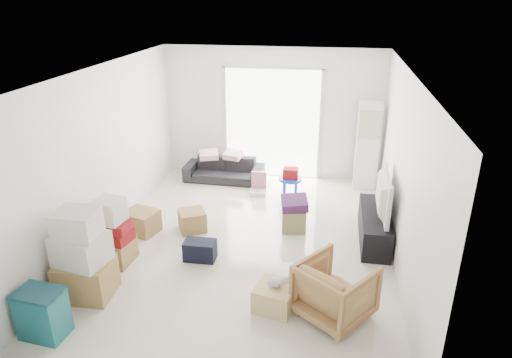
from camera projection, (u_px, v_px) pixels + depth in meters
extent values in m
cube|color=white|center=(245.00, 251.00, 7.26)|extent=(4.50, 6.00, 0.24)
cube|color=white|center=(243.00, 63.00, 6.13)|extent=(4.50, 6.00, 0.24)
cube|color=white|center=(273.00, 112.00, 9.53)|extent=(4.50, 0.24, 2.70)
cube|color=white|center=(174.00, 294.00, 3.85)|extent=(4.50, 0.24, 2.70)
cube|color=white|center=(95.00, 155.00, 7.06)|extent=(0.24, 6.00, 2.70)
cube|color=white|center=(412.00, 175.00, 6.32)|extent=(0.24, 6.00, 2.70)
cube|color=white|center=(272.00, 123.00, 9.48)|extent=(2.00, 0.01, 2.30)
cube|color=silver|center=(225.00, 121.00, 9.63)|extent=(0.06, 0.04, 2.30)
cube|color=silver|center=(320.00, 126.00, 9.31)|extent=(0.06, 0.04, 2.30)
cube|color=silver|center=(273.00, 67.00, 9.03)|extent=(2.10, 0.04, 0.06)
cube|color=white|center=(368.00, 146.00, 8.98)|extent=(0.45, 0.30, 1.75)
cube|color=black|center=(374.00, 226.00, 7.26)|extent=(0.43, 1.45, 0.48)
imported|color=black|center=(376.00, 208.00, 7.13)|extent=(0.69, 1.18, 0.15)
imported|color=black|center=(224.00, 166.00, 9.51)|extent=(1.65, 0.51, 0.64)
cube|color=#F8B5BF|center=(209.00, 149.00, 9.37)|extent=(0.46, 0.41, 0.12)
cube|color=#F8B5BF|center=(233.00, 148.00, 9.37)|extent=(0.42, 0.37, 0.12)
imported|color=#AD894C|center=(335.00, 288.00, 5.49)|extent=(1.08, 1.07, 0.81)
cube|color=#125962|center=(45.00, 325.00, 5.28)|extent=(0.54, 0.40, 0.28)
cube|color=#125962|center=(40.00, 305.00, 5.17)|extent=(0.54, 0.40, 0.28)
cube|color=#0C333D|center=(38.00, 293.00, 5.11)|extent=(0.56, 0.42, 0.04)
cube|color=olive|center=(86.00, 278.00, 5.94)|extent=(0.69, 0.59, 0.50)
cube|color=white|center=(81.00, 249.00, 5.77)|extent=(0.70, 0.61, 0.39)
cube|color=white|center=(77.00, 223.00, 5.63)|extent=(0.51, 0.46, 0.34)
cube|color=olive|center=(115.00, 251.00, 6.70)|extent=(0.52, 0.52, 0.36)
cube|color=#A3141F|center=(113.00, 235.00, 6.60)|extent=(0.60, 0.46, 0.16)
cube|color=#A3141F|center=(111.00, 226.00, 6.54)|extent=(0.55, 0.38, 0.14)
cube|color=white|center=(109.00, 210.00, 6.45)|extent=(0.43, 0.41, 0.34)
cube|color=olive|center=(141.00, 222.00, 7.52)|extent=(0.62, 0.56, 0.38)
cube|color=olive|center=(192.00, 220.00, 7.59)|extent=(0.56, 0.56, 0.34)
cube|color=black|center=(200.00, 250.00, 6.77)|extent=(0.47, 0.29, 0.30)
cube|color=#928555|center=(294.00, 219.00, 7.59)|extent=(0.43, 0.43, 0.39)
cube|color=#4C2052|center=(294.00, 205.00, 7.49)|extent=(0.49, 0.49, 0.14)
cylinder|color=#0C37B4|center=(290.00, 179.00, 8.74)|extent=(0.45, 0.45, 0.04)
cylinder|color=#0C37B4|center=(296.00, 186.00, 8.90)|extent=(0.04, 0.04, 0.35)
cylinder|color=#0C37B4|center=(285.00, 186.00, 8.94)|extent=(0.04, 0.04, 0.35)
cylinder|color=#0C37B4|center=(284.00, 190.00, 8.73)|extent=(0.04, 0.04, 0.35)
cylinder|color=#0C37B4|center=(295.00, 191.00, 8.70)|extent=(0.04, 0.04, 0.35)
cube|color=#A3141F|center=(291.00, 173.00, 8.70)|extent=(0.28, 0.22, 0.20)
cube|color=silver|center=(258.00, 192.00, 8.97)|extent=(0.33, 0.29, 0.08)
cube|color=#C27084|center=(259.00, 180.00, 8.99)|extent=(0.30, 0.05, 0.35)
cube|color=#DFB480|center=(275.00, 297.00, 5.73)|extent=(0.57, 0.57, 0.32)
ellipsoid|color=#B2ADA8|center=(276.00, 283.00, 5.65)|extent=(0.21, 0.15, 0.11)
cube|color=#CD2342|center=(276.00, 282.00, 5.64)|extent=(0.16, 0.13, 0.03)
sphere|color=#B2ADA8|center=(286.00, 280.00, 5.64)|extent=(0.11, 0.11, 0.11)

